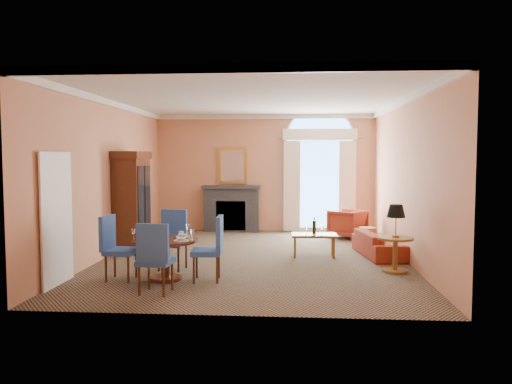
# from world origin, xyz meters

# --- Properties ---
(ground) EXTENTS (7.50, 7.50, 0.00)m
(ground) POSITION_xyz_m (0.00, 0.00, 0.00)
(ground) COLOR #13173D
(ground) RESTS_ON ground
(room_envelope) EXTENTS (6.04, 7.52, 3.45)m
(room_envelope) POSITION_xyz_m (-0.03, 0.67, 2.51)
(room_envelope) COLOR tan
(room_envelope) RESTS_ON ground
(armoire) EXTENTS (0.62, 1.10, 2.16)m
(armoire) POSITION_xyz_m (-2.72, 0.57, 1.04)
(armoire) COLOR #3C1C0D
(armoire) RESTS_ON ground
(dining_table) EXTENTS (1.08, 1.09, 0.88)m
(dining_table) POSITION_xyz_m (-1.33, -1.95, 0.52)
(dining_table) COLOR #3C1C0D
(dining_table) RESTS_ON ground
(dining_chair_north) EXTENTS (0.55, 0.55, 1.08)m
(dining_chair_north) POSITION_xyz_m (-1.40, -1.09, 0.61)
(dining_chair_north) COLOR #28519F
(dining_chair_north) RESTS_ON ground
(dining_chair_south) EXTENTS (0.52, 0.53, 1.08)m
(dining_chair_south) POSITION_xyz_m (-1.25, -2.87, 0.61)
(dining_chair_south) COLOR #28519F
(dining_chair_south) RESTS_ON ground
(dining_chair_east) EXTENTS (0.52, 0.51, 1.08)m
(dining_chair_east) POSITION_xyz_m (-0.53, -1.98, 0.61)
(dining_chair_east) COLOR #28519F
(dining_chair_east) RESTS_ON ground
(dining_chair_west) EXTENTS (0.52, 0.51, 1.08)m
(dining_chair_west) POSITION_xyz_m (-2.16, -2.03, 0.61)
(dining_chair_west) COLOR #28519F
(dining_chair_west) RESTS_ON ground
(sofa) EXTENTS (0.91, 1.79, 0.50)m
(sofa) POSITION_xyz_m (2.55, 0.34, 0.25)
(sofa) COLOR #9F311C
(sofa) RESTS_ON ground
(armchair) EXTENTS (1.10, 1.09, 0.72)m
(armchair) POSITION_xyz_m (2.16, 2.62, 0.36)
(armchair) COLOR #9F311C
(armchair) RESTS_ON ground
(coffee_table) EXTENTS (0.94, 0.55, 0.81)m
(coffee_table) POSITION_xyz_m (1.22, 0.17, 0.44)
(coffee_table) COLOR brown
(coffee_table) RESTS_ON ground
(side_table) EXTENTS (0.62, 0.62, 1.18)m
(side_table) POSITION_xyz_m (2.60, -1.08, 0.73)
(side_table) COLOR brown
(side_table) RESTS_ON ground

